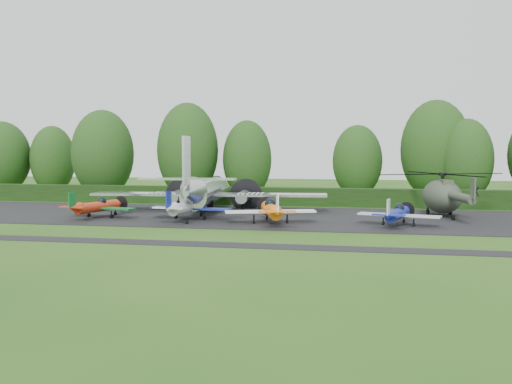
% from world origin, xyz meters
% --- Properties ---
extents(ground, '(160.00, 160.00, 0.00)m').
position_xyz_m(ground, '(0.00, 0.00, 0.00)').
color(ground, '#214A14').
rests_on(ground, ground).
extents(apron, '(70.00, 18.00, 0.01)m').
position_xyz_m(apron, '(0.00, 10.00, 0.00)').
color(apron, black).
rests_on(apron, ground).
extents(taxiway_verge, '(70.00, 2.00, 0.00)m').
position_xyz_m(taxiway_verge, '(0.00, -6.00, 0.00)').
color(taxiway_verge, black).
rests_on(taxiway_verge, ground).
extents(hedgerow, '(90.00, 1.60, 2.00)m').
position_xyz_m(hedgerow, '(0.00, 21.00, 0.00)').
color(hedgerow, black).
rests_on(hedgerow, ground).
extents(transport_plane, '(23.56, 18.06, 7.55)m').
position_xyz_m(transport_plane, '(-3.76, 12.03, 2.11)').
color(transport_plane, silver).
rests_on(transport_plane, ground).
extents(light_plane_red, '(6.80, 7.15, 2.61)m').
position_xyz_m(light_plane_red, '(-12.01, 5.89, 1.09)').
color(light_plane_red, '#B72D10').
rests_on(light_plane_red, ground).
extents(light_plane_white, '(7.41, 7.79, 2.85)m').
position_xyz_m(light_plane_white, '(-3.63, 6.17, 1.19)').
color(light_plane_white, silver).
rests_on(light_plane_white, ground).
extents(light_plane_orange, '(7.55, 7.94, 2.90)m').
position_xyz_m(light_plane_orange, '(3.96, 4.81, 1.21)').
color(light_plane_orange, orange).
rests_on(light_plane_orange, ground).
extents(light_plane_blue, '(6.55, 6.89, 2.52)m').
position_xyz_m(light_plane_blue, '(14.14, 5.32, 1.05)').
color(light_plane_blue, '#19259A').
rests_on(light_plane_blue, ground).
extents(helicopter, '(12.57, 14.71, 4.05)m').
position_xyz_m(helicopter, '(18.52, 13.34, 2.17)').
color(helicopter, '#323C2E').
rests_on(helicopter, ground).
extents(tree_0, '(8.05, 8.05, 11.40)m').
position_xyz_m(tree_0, '(-22.32, 28.13, 5.69)').
color(tree_0, black).
rests_on(tree_0, ground).
extents(tree_1, '(8.48, 8.48, 12.36)m').
position_xyz_m(tree_1, '(19.97, 32.42, 6.17)').
color(tree_1, black).
rests_on(tree_1, ground).
extents(tree_2, '(6.45, 6.45, 9.43)m').
position_xyz_m(tree_2, '(10.41, 34.41, 4.70)').
color(tree_2, black).
rests_on(tree_2, ground).
extents(tree_3, '(7.94, 7.94, 10.28)m').
position_xyz_m(tree_3, '(-39.80, 32.00, 5.13)').
color(tree_3, black).
rests_on(tree_3, ground).
extents(tree_5, '(6.22, 6.22, 9.94)m').
position_xyz_m(tree_5, '(-3.33, 29.72, 4.95)').
color(tree_5, black).
rests_on(tree_5, ground).
extents(tree_6, '(6.25, 6.25, 9.88)m').
position_xyz_m(tree_6, '(23.22, 29.87, 4.93)').
color(tree_6, black).
rests_on(tree_6, ground).
extents(tree_7, '(6.28, 6.28, 9.62)m').
position_xyz_m(tree_7, '(-32.67, 33.39, 4.80)').
color(tree_7, black).
rests_on(tree_7, ground).
extents(tree_8, '(7.81, 7.81, 12.20)m').
position_xyz_m(tree_8, '(-10.90, 28.67, 6.09)').
color(tree_8, black).
rests_on(tree_8, ground).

